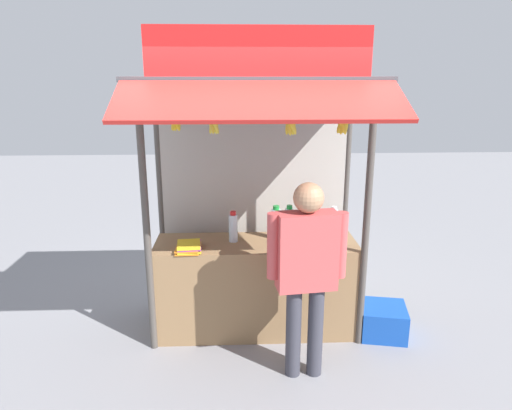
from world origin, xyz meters
TOP-DOWN VIEW (x-y plane):
  - ground_plane at (0.00, 0.00)m, footprint 20.00×20.00m
  - stall_counter at (0.00, 0.00)m, footprint 1.81×0.58m
  - stall_structure at (0.00, 0.13)m, footprint 2.01×1.50m
  - water_bottle_center at (0.19, 0.10)m, footprint 0.09×0.09m
  - water_bottle_mid_right at (-0.20, 0.04)m, footprint 0.08×0.08m
  - water_bottle_back_left at (0.32, 0.18)m, footprint 0.08×0.08m
  - water_bottle_back_right at (0.66, 0.06)m, footprint 0.08×0.08m
  - water_bottle_far_left at (0.72, 0.14)m, footprint 0.08×0.08m
  - magazine_stack_right at (-0.59, -0.16)m, footprint 0.23×0.29m
  - magazine_stack_left at (0.43, -0.04)m, footprint 0.21×0.29m
  - banana_bunch_leftmost at (0.25, -0.39)m, footprint 0.11×0.11m
  - banana_bunch_inner_right at (-0.61, -0.39)m, footprint 0.10×0.10m
  - banana_bunch_rightmost at (0.64, -0.39)m, footprint 0.10×0.11m
  - banana_bunch_inner_left at (-0.33, -0.39)m, footprint 0.10×0.10m
  - vendor_person at (0.35, -0.71)m, footprint 0.60×0.24m
  - plastic_crate at (1.16, -0.17)m, footprint 0.46×0.46m

SIDE VIEW (x-z plane):
  - ground_plane at x=0.00m, z-range 0.00..0.00m
  - plastic_crate at x=1.16m, z-range 0.00..0.28m
  - stall_counter at x=0.00m, z-range 0.00..0.86m
  - magazine_stack_right at x=-0.59m, z-range 0.86..0.91m
  - magazine_stack_left at x=0.43m, z-range 0.86..0.93m
  - vendor_person at x=0.35m, z-range 0.16..1.73m
  - water_bottle_mid_right at x=-0.20m, z-range 0.85..1.13m
  - water_bottle_far_left at x=0.72m, z-range 0.85..1.13m
  - water_bottle_back_right at x=0.66m, z-range 0.85..1.14m
  - water_bottle_back_left at x=0.32m, z-range 0.85..1.14m
  - water_bottle_center at x=0.19m, z-range 0.85..1.16m
  - stall_structure at x=0.00m, z-range 0.27..2.91m
  - banana_bunch_leftmost at x=0.25m, z-range 1.79..2.09m
  - banana_bunch_rightmost at x=0.64m, z-range 1.80..2.10m
  - banana_bunch_inner_left at x=-0.33m, z-range 1.80..2.09m
  - banana_bunch_inner_right at x=-0.61m, z-range 1.85..2.11m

